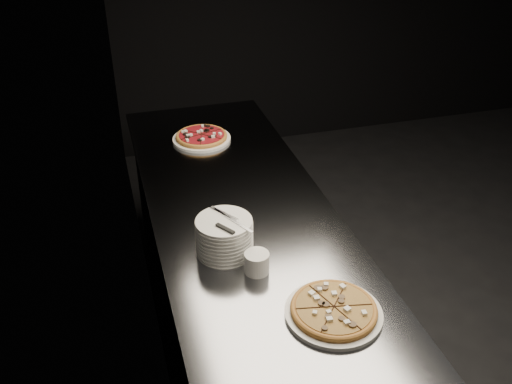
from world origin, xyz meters
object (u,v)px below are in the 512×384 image
object	(u,v)px
counter	(249,308)
ramekin	(257,262)
cutlery	(227,222)
pizza_tomato	(202,137)
pizza_mushroom	(334,310)
plate_stack	(224,236)

from	to	relation	value
counter	ramekin	distance (m)	0.59
cutlery	ramekin	size ratio (longest dim) A/B	2.41
pizza_tomato	pizza_mushroom	bearing A→B (deg)	-83.66
pizza_tomato	cutlery	world-z (taller)	cutlery
cutlery	ramekin	world-z (taller)	cutlery
pizza_mushroom	ramekin	world-z (taller)	ramekin
counter	ramekin	size ratio (longest dim) A/B	27.67
pizza_mushroom	ramekin	xyz separation A→B (m)	(-0.17, 0.28, 0.02)
plate_stack	pizza_tomato	bearing A→B (deg)	83.67
pizza_mushroom	cutlery	xyz separation A→B (m)	(-0.25, 0.40, 0.12)
pizza_tomato	plate_stack	world-z (taller)	plate_stack
pizza_tomato	counter	bearing A→B (deg)	-87.84
pizza_mushroom	plate_stack	size ratio (longest dim) A/B	1.59
pizza_tomato	plate_stack	size ratio (longest dim) A/B	1.58
cutlery	ramekin	bearing A→B (deg)	-93.09
cutlery	plate_stack	bearing A→B (deg)	84.48
pizza_tomato	cutlery	distance (m)	0.97
counter	ramekin	world-z (taller)	ramekin
cutlery	ramekin	xyz separation A→B (m)	(0.07, -0.13, -0.10)
counter	pizza_tomato	size ratio (longest dim) A/B	7.52
pizza_tomato	ramekin	size ratio (longest dim) A/B	3.68
plate_stack	counter	bearing A→B (deg)	50.54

